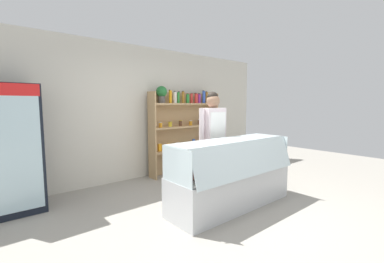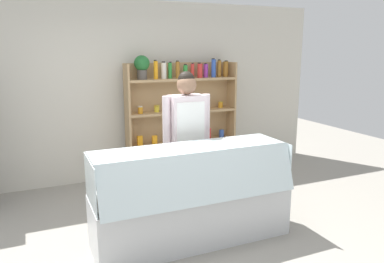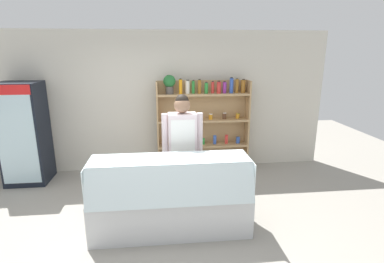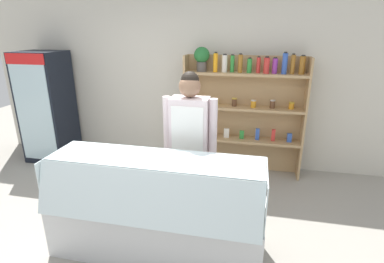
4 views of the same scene
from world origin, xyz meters
TOP-DOWN VIEW (x-y plane):
  - ground_plane at (0.00, 0.00)m, footprint 12.00×12.00m
  - back_wall at (0.00, 2.35)m, footprint 6.80×0.10m
  - shelving_unit at (0.89, 2.07)m, footprint 1.76×0.29m
  - deli_display_case at (0.21, 0.04)m, footprint 2.05×0.71m
  - shop_clerk at (0.42, 0.65)m, footprint 0.59×0.25m

SIDE VIEW (x-z plane):
  - ground_plane at x=0.00m, z-range 0.00..0.00m
  - deli_display_case at x=0.21m, z-range -0.19..0.82m
  - shop_clerk at x=0.42m, z-range 0.17..1.90m
  - shelving_unit at x=0.89m, z-range 0.11..2.01m
  - back_wall at x=0.00m, z-range 0.00..2.70m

